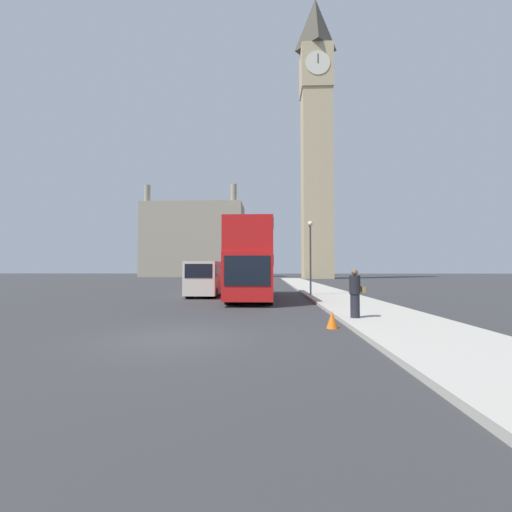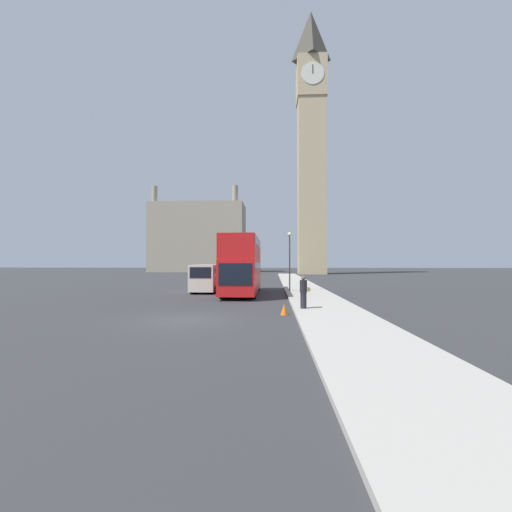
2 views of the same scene
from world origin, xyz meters
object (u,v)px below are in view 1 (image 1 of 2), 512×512
Objects in this scene: white_van at (207,278)px; street_lamp at (310,245)px; pedestrian at (355,293)px; red_double_decker_bus at (252,259)px; clock_tower at (316,132)px.

street_lamp reaches higher than white_van.
pedestrian is 11.55m from street_lamp.
white_van is at bearing 122.58° from pedestrian.
red_double_decker_bus is at bearing 113.46° from pedestrian.
red_double_decker_bus is (-11.17, -49.59, -28.26)m from clock_tower.
white_van is 13.82m from pedestrian.
pedestrian is at bearing -57.42° from white_van.
clock_tower is 11.88× the size of street_lamp.
red_double_decker_bus is 10.47m from pedestrian.
clock_tower is at bearing 83.20° from pedestrian.
pedestrian is (4.12, -9.50, -1.53)m from red_double_decker_bus.
street_lamp reaches higher than pedestrian.
white_van is at bearing 147.19° from red_double_decker_bus.
street_lamp is at bearing -98.61° from clock_tower.
white_van is 3.45× the size of pedestrian.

